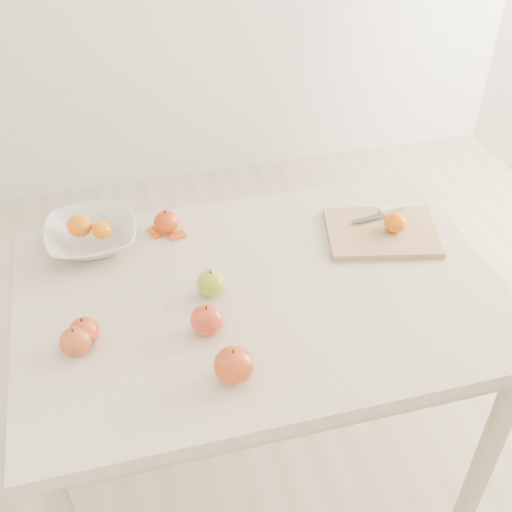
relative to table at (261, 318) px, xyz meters
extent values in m
plane|color=#C6B293|center=(0.00, 0.00, -0.65)|extent=(3.50, 3.50, 0.00)
cube|color=beige|center=(0.00, 0.00, 0.08)|extent=(1.20, 0.80, 0.04)
cylinder|color=#BCAA8E|center=(-0.54, 0.34, -0.30)|extent=(0.06, 0.06, 0.71)
cylinder|color=#BCAA8E|center=(0.54, 0.34, -0.30)|extent=(0.06, 0.06, 0.71)
cylinder|color=#BCAA8E|center=(0.54, -0.34, -0.30)|extent=(0.06, 0.06, 0.71)
cube|color=#AA8455|center=(0.38, 0.13, 0.11)|extent=(0.34, 0.28, 0.02)
ellipsoid|color=orange|center=(0.41, 0.12, 0.14)|extent=(0.06, 0.06, 0.05)
imported|color=silver|center=(-0.39, 0.29, 0.13)|extent=(0.24, 0.24, 0.06)
ellipsoid|color=orange|center=(-0.42, 0.30, 0.16)|extent=(0.07, 0.07, 0.06)
ellipsoid|color=orange|center=(-0.36, 0.28, 0.15)|extent=(0.05, 0.05, 0.05)
cube|color=#E45510|center=(-0.21, 0.30, 0.10)|extent=(0.07, 0.07, 0.01)
cube|color=#D5490F|center=(-0.17, 0.27, 0.10)|extent=(0.05, 0.04, 0.01)
cube|color=white|center=(0.44, 0.21, 0.12)|extent=(0.08, 0.02, 0.01)
cube|color=#3D3F45|center=(0.36, 0.18, 0.12)|extent=(0.10, 0.02, 0.00)
ellipsoid|color=#5F8A13|center=(-0.12, 0.02, 0.13)|extent=(0.07, 0.07, 0.06)
ellipsoid|color=maroon|center=(-0.45, -0.09, 0.13)|extent=(0.07, 0.07, 0.06)
ellipsoid|color=maroon|center=(-0.16, -0.10, 0.13)|extent=(0.08, 0.08, 0.07)
ellipsoid|color=#9F0B0B|center=(-0.43, -0.06, 0.13)|extent=(0.07, 0.07, 0.06)
ellipsoid|color=#941208|center=(-0.19, 0.30, 0.13)|extent=(0.07, 0.07, 0.06)
ellipsoid|color=maroon|center=(-0.13, -0.25, 0.14)|extent=(0.09, 0.09, 0.08)
camera|label=1|loc=(-0.31, -1.13, 1.19)|focal=45.00mm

